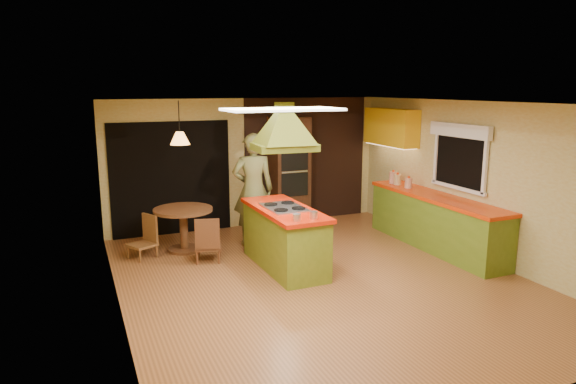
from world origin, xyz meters
name	(u,v)px	position (x,y,z in m)	size (l,w,h in m)	color
ground	(322,280)	(0.00, 0.00, 0.00)	(6.50, 6.50, 0.00)	#995C32
room_walls	(323,195)	(0.00, 0.00, 1.25)	(5.50, 6.50, 6.50)	beige
ceiling_plane	(324,103)	(0.00, 0.00, 2.50)	(6.50, 6.50, 0.00)	silver
brick_panel	(306,160)	(1.25, 3.23, 1.25)	(2.64, 0.03, 2.50)	#381E14
nook_opening	(171,179)	(-1.50, 3.23, 1.05)	(2.20, 0.03, 2.10)	black
right_counter	(435,222)	(2.45, 0.60, 0.46)	(0.62, 3.05, 0.92)	olive
upper_cabinets	(391,127)	(2.57, 2.20, 1.95)	(0.34, 1.40, 0.70)	yellow
window_right	(460,146)	(2.70, 0.40, 1.77)	(0.12, 1.35, 1.06)	black
fluor_panel	(283,109)	(-1.10, -1.20, 2.48)	(1.20, 0.60, 0.03)	white
kitchen_island	(285,237)	(-0.28, 0.71, 0.47)	(0.78, 1.88, 0.95)	olive
range_hood	(284,119)	(-0.28, 0.71, 2.26)	(0.92, 0.69, 0.78)	olive
man	(253,190)	(-0.33, 2.00, 0.98)	(0.71, 0.47, 1.96)	brown
wall_oven	(289,172)	(0.74, 2.95, 1.07)	(0.73, 0.62, 2.14)	#422415
dining_table	(183,221)	(-1.53, 2.11, 0.51)	(0.98, 0.98, 0.73)	brown
chair_left	(142,237)	(-2.23, 2.01, 0.35)	(0.38, 0.38, 0.69)	brown
chair_near	(208,239)	(-1.28, 1.46, 0.36)	(0.40, 0.40, 0.73)	brown
pendant_lamp	(180,138)	(-1.53, 2.11, 1.90)	(0.32, 0.32, 0.21)	#FF9E3F
canister_large	(393,178)	(2.40, 1.81, 1.03)	(0.15, 0.15, 0.22)	beige
canister_medium	(398,180)	(2.40, 1.67, 1.02)	(0.14, 0.14, 0.19)	beige
canister_small	(408,183)	(2.40, 1.33, 1.01)	(0.13, 0.13, 0.18)	beige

